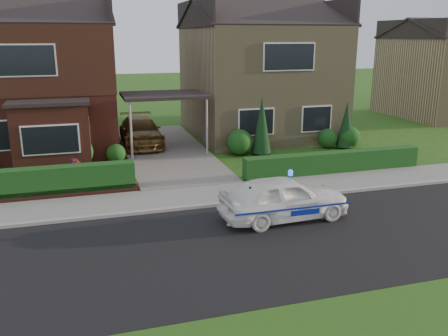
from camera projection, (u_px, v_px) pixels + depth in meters
name	position (u px, v px, depth m)	size (l,w,h in m)	color
ground	(237.00, 246.00, 12.50)	(120.00, 120.00, 0.00)	#224B14
road	(237.00, 246.00, 12.50)	(60.00, 6.00, 0.02)	black
kerb	(208.00, 206.00, 15.29)	(60.00, 0.16, 0.12)	#9E9993
sidewalk	(200.00, 196.00, 16.27)	(60.00, 2.00, 0.10)	slate
driveway	(165.00, 150.00, 22.63)	(3.80, 12.00, 0.12)	#666059
house_left	(33.00, 69.00, 22.70)	(7.50, 9.53, 7.25)	maroon
house_right	(259.00, 67.00, 26.01)	(7.50, 8.06, 7.25)	#96825C
carport_link	(164.00, 96.00, 21.89)	(3.80, 3.00, 2.77)	black
dwarf_wall	(22.00, 197.00, 15.74)	(7.70, 0.25, 0.36)	maroon
hedge_left	(23.00, 201.00, 15.93)	(7.50, 0.55, 0.90)	#113813
hedge_right	(333.00, 174.00, 19.03)	(7.50, 0.55, 0.80)	#113813
shrub_left_mid	(77.00, 152.00, 19.80)	(1.32, 1.32, 1.32)	#113813
shrub_left_near	(116.00, 153.00, 20.58)	(0.84, 0.84, 0.84)	#113813
shrub_right_near	(240.00, 142.00, 21.89)	(1.20, 1.20, 1.20)	#113813
shrub_right_mid	(328.00, 138.00, 23.28)	(0.96, 0.96, 0.96)	#113813
shrub_right_far	(349.00, 137.00, 23.26)	(1.08, 1.08, 1.08)	#113813
conifer_a	(262.00, 127.00, 21.79)	(0.90, 0.90, 2.60)	black
conifer_b	(346.00, 126.00, 23.05)	(0.90, 0.90, 2.20)	black
neighbour_right	(444.00, 78.00, 32.06)	(6.50, 7.00, 5.20)	#96825C
police_car	(284.00, 198.00, 14.17)	(3.59, 3.98, 1.49)	white
driveway_car	(141.00, 131.00, 23.44)	(1.87, 4.61, 1.34)	brown
potted_plant_c	(77.00, 169.00, 18.20)	(0.45, 0.45, 0.81)	gray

